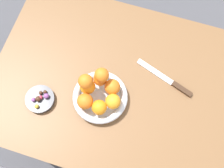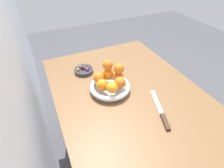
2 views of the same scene
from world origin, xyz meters
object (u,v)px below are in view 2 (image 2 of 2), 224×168
(candy_ball_6, at_px, (78,69))
(orange_5, at_px, (108,74))
(candy_ball_0, at_px, (87,69))
(orange_7, at_px, (108,65))
(candy_ball_4, at_px, (83,68))
(orange_0, at_px, (99,78))
(candy_ball_3, at_px, (87,67))
(orange_1, at_px, (102,85))
(orange_6, at_px, (119,69))
(candy_ball_2, at_px, (89,68))
(candy_dish, at_px, (84,70))
(orange_3, at_px, (120,82))
(dining_table, at_px, (130,106))
(candy_ball_5, at_px, (84,68))
(candy_ball_1, at_px, (80,67))
(orange_2, at_px, (112,88))
(fruit_bowl, at_px, (110,87))
(knife, at_px, (161,112))
(orange_4, at_px, (118,76))

(candy_ball_6, bearing_deg, orange_5, -143.82)
(candy_ball_0, distance_m, candy_ball_6, 0.05)
(orange_7, height_order, candy_ball_4, orange_7)
(orange_0, height_order, candy_ball_3, orange_0)
(orange_1, distance_m, orange_5, 0.09)
(candy_ball_3, bearing_deg, orange_6, -153.36)
(candy_ball_2, bearing_deg, candy_ball_4, 68.50)
(candy_dish, xyz_separation_m, orange_3, (-0.27, -0.12, 0.06))
(dining_table, distance_m, candy_ball_0, 0.34)
(dining_table, height_order, candy_ball_5, candy_ball_5)
(candy_ball_0, height_order, candy_ball_6, candy_ball_0)
(orange_7, relative_size, candy_ball_1, 3.37)
(orange_2, relative_size, candy_ball_0, 2.77)
(dining_table, distance_m, orange_0, 0.24)
(fruit_bowl, xyz_separation_m, orange_5, (0.05, -0.01, 0.05))
(candy_ball_1, relative_size, candy_ball_2, 1.14)
(candy_ball_3, height_order, candy_ball_6, candy_ball_6)
(orange_6, distance_m, candy_ball_0, 0.24)
(candy_ball_1, xyz_separation_m, candy_ball_5, (-0.02, -0.02, -0.00))
(orange_3, bearing_deg, candy_ball_6, 29.96)
(fruit_bowl, relative_size, candy_ball_6, 13.26)
(dining_table, bearing_deg, orange_2, 77.62)
(orange_3, bearing_deg, orange_1, 75.64)
(orange_1, height_order, orange_5, orange_5)
(knife, bearing_deg, candy_ball_2, 23.73)
(candy_ball_2, bearing_deg, candy_ball_6, 81.96)
(dining_table, bearing_deg, candy_ball_1, 28.38)
(dining_table, distance_m, candy_ball_3, 0.36)
(dining_table, xyz_separation_m, orange_4, (0.10, 0.03, 0.16))
(orange_5, bearing_deg, orange_1, 136.59)
(candy_ball_5, xyz_separation_m, knife, (-0.47, -0.23, -0.02))
(orange_6, xyz_separation_m, candy_ball_3, (0.22, 0.11, -0.09))
(orange_2, xyz_separation_m, orange_5, (0.11, -0.03, 0.00))
(candy_dish, xyz_separation_m, orange_1, (-0.24, -0.03, 0.06))
(dining_table, bearing_deg, knife, -157.01)
(fruit_bowl, xyz_separation_m, candy_dish, (0.23, 0.08, -0.01))
(candy_ball_0, relative_size, knife, 0.08)
(orange_3, distance_m, orange_5, 0.10)
(candy_dish, relative_size, candy_ball_4, 5.37)
(orange_3, bearing_deg, candy_ball_5, 23.36)
(fruit_bowl, distance_m, candy_dish, 0.24)
(candy_ball_1, xyz_separation_m, candy_ball_6, (-0.02, 0.02, -0.00))
(candy_dish, height_order, candy_ball_0, candy_ball_0)
(dining_table, distance_m, candy_ball_6, 0.38)
(orange_5, bearing_deg, orange_4, -129.25)
(fruit_bowl, relative_size, candy_ball_2, 15.05)
(orange_4, distance_m, candy_ball_3, 0.24)
(dining_table, relative_size, candy_ball_6, 66.96)
(orange_5, bearing_deg, candy_ball_6, 36.18)
(orange_5, xyz_separation_m, candy_ball_5, (0.17, 0.09, -0.04))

